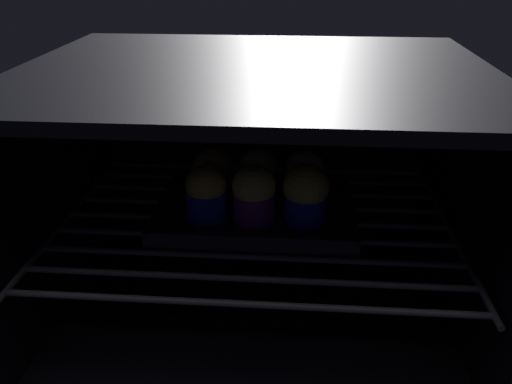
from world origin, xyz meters
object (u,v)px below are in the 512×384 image
muffin_row0_col1 (254,193)px  muffin_row1_col0 (213,173)px  muffin_row0_col2 (306,193)px  muffin_row0_col0 (206,193)px  muffin_row1_col1 (255,175)px  muffin_row1_col2 (304,175)px  baking_tray (256,210)px

muffin_row0_col1 → muffin_row1_col0: size_ratio=1.11×
muffin_row0_col2 → muffin_row0_col1: bearing=-176.9°
muffin_row0_col0 → muffin_row0_col1: muffin_row0_col1 is taller
muffin_row0_col2 → muffin_row1_col1: muffin_row0_col2 is taller
muffin_row0_col2 → muffin_row1_col2: muffin_row0_col2 is taller
muffin_row0_col2 → muffin_row1_col0: muffin_row0_col2 is taller
baking_tray → muffin_row1_col2: size_ratio=3.61×
baking_tray → muffin_row1_col1: bearing=96.5°
baking_tray → muffin_row1_col0: (-6.57, 3.40, 4.08)cm
muffin_row0_col2 → muffin_row1_col0: (-13.50, 6.70, -0.41)cm
baking_tray → muffin_row1_col0: 8.44cm
muffin_row0_col1 → muffin_row0_col2: 6.93cm
muffin_row0_col0 → muffin_row0_col2: bearing=0.2°
muffin_row0_col2 → muffin_row1_col1: (-7.32, 6.69, -0.45)cm
muffin_row0_col0 → muffin_row1_col1: muffin_row0_col0 is taller
muffin_row0_col0 → muffin_row0_col2: (13.44, 0.06, 0.36)cm
muffin_row0_col1 → muffin_row1_col0: bearing=133.0°
muffin_row0_col1 → muffin_row0_col2: size_ratio=1.02×
muffin_row0_col1 → muffin_row1_col1: size_ratio=1.10×
muffin_row0_col0 → muffin_row0_col1: bearing=-2.8°
muffin_row0_col2 → muffin_row1_col2: bearing=91.8°
muffin_row0_col1 → muffin_row1_col0: muffin_row0_col1 is taller
muffin_row0_col1 → baking_tray: bearing=90.3°
baking_tray → muffin_row0_col2: muffin_row0_col2 is taller
muffin_row1_col1 → muffin_row0_col1: bearing=-86.7°
muffin_row1_col2 → muffin_row1_col1: bearing=179.4°
baking_tray → muffin_row0_col1: 5.74cm
muffin_row0_col0 → muffin_row1_col0: size_ratio=1.06×
baking_tray → muffin_row1_col0: muffin_row1_col0 is taller
muffin_row0_col0 → muffin_row1_col1: size_ratio=1.05×
muffin_row0_col0 → muffin_row1_col0: bearing=90.6°
muffin_row1_col1 → muffin_row0_col2: bearing=-42.4°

